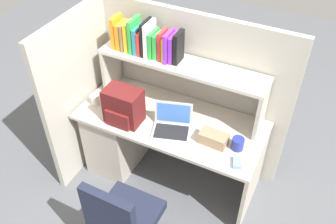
# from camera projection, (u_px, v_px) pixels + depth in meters

# --- Properties ---
(ground_plane) EXTENTS (8.00, 8.00, 0.00)m
(ground_plane) POSITION_uv_depth(u_px,v_px,m) (170.00, 174.00, 3.66)
(ground_plane) COLOR #595B60
(desk) EXTENTS (1.60, 0.70, 0.73)m
(desk) POSITION_uv_depth(u_px,v_px,m) (133.00, 132.00, 3.53)
(desk) COLOR beige
(desk) RESTS_ON ground_plane
(cubicle_partition_rear) EXTENTS (1.84, 0.05, 1.55)m
(cubicle_partition_rear) POSITION_uv_depth(u_px,v_px,m) (189.00, 90.00, 3.41)
(cubicle_partition_rear) COLOR #B2ADA0
(cubicle_partition_rear) RESTS_ON ground_plane
(cubicle_partition_left) EXTENTS (0.05, 1.06, 1.55)m
(cubicle_partition_left) POSITION_uv_depth(u_px,v_px,m) (84.00, 91.00, 3.40)
(cubicle_partition_left) COLOR #B2ADA0
(cubicle_partition_left) RESTS_ON ground_plane
(overhead_hutch) EXTENTS (1.44, 0.28, 0.45)m
(overhead_hutch) POSITION_uv_depth(u_px,v_px,m) (181.00, 73.00, 3.09)
(overhead_hutch) COLOR #BCB7AC
(overhead_hutch) RESTS_ON desk
(reference_books_on_shelf) EXTENTS (0.60, 0.19, 0.30)m
(reference_books_on_shelf) POSITION_uv_depth(u_px,v_px,m) (146.00, 40.00, 3.05)
(reference_books_on_shelf) COLOR orange
(reference_books_on_shelf) RESTS_ON overhead_hutch
(laptop) EXTENTS (0.37, 0.33, 0.22)m
(laptop) POSITION_uv_depth(u_px,v_px,m) (172.00, 125.00, 3.06)
(laptop) COLOR #B7BABF
(laptop) RESTS_ON desk
(backpack) EXTENTS (0.30, 0.23, 0.31)m
(backpack) POSITION_uv_depth(u_px,v_px,m) (123.00, 106.00, 3.08)
(backpack) COLOR #591919
(backpack) RESTS_ON desk
(computer_mouse) EXTENTS (0.09, 0.12, 0.03)m
(computer_mouse) POSITION_uv_depth(u_px,v_px,m) (237.00, 163.00, 2.80)
(computer_mouse) COLOR #7299C6
(computer_mouse) RESTS_ON desk
(paper_cup) EXTENTS (0.08, 0.08, 0.10)m
(paper_cup) POSITION_uv_depth(u_px,v_px,m) (95.00, 100.00, 3.30)
(paper_cup) COLOR white
(paper_cup) RESTS_ON desk
(tissue_box) EXTENTS (0.22, 0.13, 0.10)m
(tissue_box) POSITION_uv_depth(u_px,v_px,m) (213.00, 138.00, 2.94)
(tissue_box) COLOR #9E7F60
(tissue_box) RESTS_ON desk
(snack_canister) EXTENTS (0.10, 0.10, 0.10)m
(snack_canister) POSITION_uv_depth(u_px,v_px,m) (238.00, 144.00, 2.90)
(snack_canister) COLOR navy
(snack_canister) RESTS_ON desk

